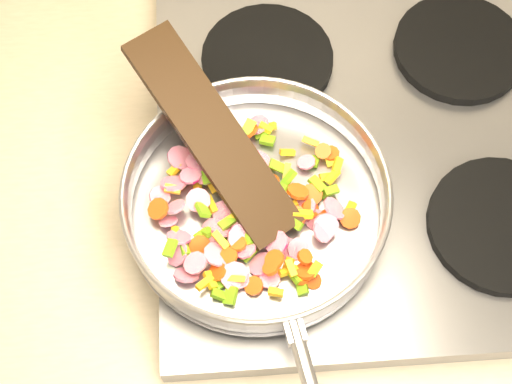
{
  "coord_description": "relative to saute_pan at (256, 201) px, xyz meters",
  "views": [
    {
      "loc": [
        -0.9,
        1.19,
        1.79
      ],
      "look_at": [
        -0.87,
        1.56,
        1.01
      ],
      "focal_mm": 50.0,
      "sensor_mm": 36.0,
      "label": 1
    }
  ],
  "objects": [
    {
      "name": "grate_fr",
      "position": [
        0.31,
        -0.04,
        -0.04
      ],
      "size": [
        0.19,
        0.19,
        0.02
      ],
      "primitive_type": "cylinder",
      "color": "black",
      "rests_on": "cooktop"
    },
    {
      "name": "grate_br",
      "position": [
        0.31,
        0.24,
        -0.04
      ],
      "size": [
        0.19,
        0.19,
        0.02
      ],
      "primitive_type": "cylinder",
      "color": "black",
      "rests_on": "cooktop"
    },
    {
      "name": "saute_pan",
      "position": [
        0.0,
        0.0,
        0.0
      ],
      "size": [
        0.38,
        0.54,
        0.06
      ],
      "rotation": [
        0.0,
        0.0,
        0.18
      ],
      "color": "#9E9EA5",
      "rests_on": "grate_fl"
    },
    {
      "name": "grate_bl",
      "position": [
        0.03,
        0.24,
        -0.04
      ],
      "size": [
        0.19,
        0.19,
        0.02
      ],
      "primitive_type": "cylinder",
      "color": "black",
      "rests_on": "cooktop"
    },
    {
      "name": "vegetable_heap",
      "position": [
        -0.01,
        -0.0,
        -0.01
      ],
      "size": [
        0.27,
        0.26,
        0.05
      ],
      "color": "#67A617",
      "rests_on": "saute_pan"
    },
    {
      "name": "cooktop",
      "position": [
        0.17,
        0.1,
        -0.07
      ],
      "size": [
        0.6,
        0.6,
        0.04
      ],
      "primitive_type": "cube",
      "color": "#939399",
      "rests_on": "counter_top"
    },
    {
      "name": "grate_fl",
      "position": [
        0.03,
        -0.04,
        -0.04
      ],
      "size": [
        0.19,
        0.19,
        0.02
      ],
      "primitive_type": "cylinder",
      "color": "black",
      "rests_on": "cooktop"
    },
    {
      "name": "wooden_spatula",
      "position": [
        -0.05,
        0.08,
        0.04
      ],
      "size": [
        0.22,
        0.29,
        0.1
      ],
      "primitive_type": "cube",
      "rotation": [
        0.0,
        -0.3,
        2.13
      ],
      "color": "black",
      "rests_on": "saute_pan"
    }
  ]
}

